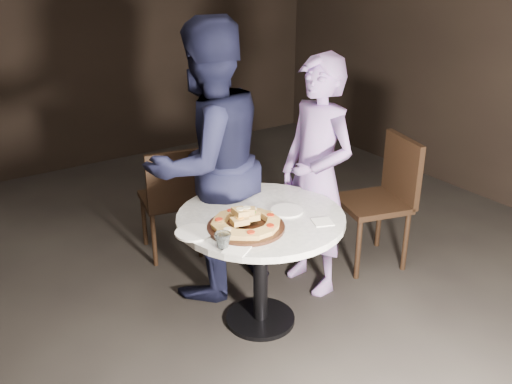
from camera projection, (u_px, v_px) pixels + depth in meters
floor at (252, 339)px, 3.45m from camera, size 7.00×7.00×0.00m
table at (261, 236)px, 3.38m from camera, size 1.30×1.30×0.74m
serving_board at (246, 227)px, 3.16m from camera, size 0.56×0.56×0.02m
focaccia_pile at (245, 221)px, 3.15m from camera, size 0.39×0.39×0.10m
plate_left at (194, 233)px, 3.11m from camera, size 0.21×0.21×0.01m
plate_right at (287, 211)px, 3.37m from camera, size 0.23×0.23×0.01m
water_glass at (223, 240)px, 2.95m from camera, size 0.11×0.11×0.08m
napkin_near at (237, 250)px, 2.94m from camera, size 0.17×0.17×0.01m
napkin_far at (323, 222)px, 3.24m from camera, size 0.14×0.14×0.01m
chair_far at (172, 195)px, 4.18m from camera, size 0.49×0.51×0.88m
chair_right at (385, 192)px, 4.11m from camera, size 0.57×0.55×0.95m
diner_navy at (208, 163)px, 3.63m from camera, size 0.98×0.82×1.82m
diner_teal at (317, 177)px, 3.71m from camera, size 0.42×0.60×1.60m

